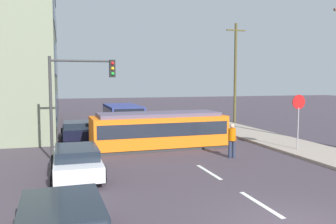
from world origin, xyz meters
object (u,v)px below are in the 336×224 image
Objects in this scene: streetcar_tram at (159,129)px; stop_sign at (298,110)px; traffic_light_mast at (78,87)px; parked_sedan_mid at (77,161)px; pedestrian_crossing at (232,139)px; parked_sedan_far at (78,130)px; utility_pole_mid at (235,71)px; city_bus at (123,115)px.

stop_sign is (6.75, -3.17, 1.17)m from streetcar_tram.
parked_sedan_mid is at bearing -94.37° from traffic_light_mast.
pedestrian_crossing is at bearing -52.69° from streetcar_tram.
stop_sign is at bearing -32.96° from parked_sedan_far.
traffic_light_mast reaches higher than streetcar_tram.
pedestrian_crossing is at bearing -117.62° from utility_pole_mid.
stop_sign is 0.59× the size of traffic_light_mast.
parked_sedan_far is at bearing 87.26° from parked_sedan_mid.
pedestrian_crossing is at bearing 10.20° from parked_sedan_mid.
city_bus is 1.37× the size of parked_sedan_far.
streetcar_tram reaches higher than parked_sedan_mid.
traffic_light_mast reaches higher than stop_sign.
parked_sedan_mid is (-4.18, -14.13, -0.40)m from city_bus.
utility_pole_mid is (13.90, 5.70, 3.94)m from parked_sedan_far.
stop_sign reaches higher than parked_sedan_far.
traffic_light_mast is at bearing 165.09° from pedestrian_crossing.
stop_sign is at bearing 8.61° from parked_sedan_mid.
stop_sign is (7.25, -12.40, 1.17)m from city_bus.
streetcar_tram reaches higher than parked_sedan_far.
traffic_light_mast is at bearing -159.34° from streetcar_tram.
streetcar_tram reaches higher than city_bus.
parked_sedan_far is 1.41× the size of stop_sign.
parked_sedan_far is 15.53m from utility_pole_mid.
city_bus is at bearing 104.11° from pedestrian_crossing.
parked_sedan_far is at bearing -125.48° from city_bus.
parked_sedan_mid is 11.67m from stop_sign.
city_bus is 6.48m from parked_sedan_far.
parked_sedan_far is (-3.75, -5.27, -0.40)m from city_bus.
traffic_light_mast is (-4.43, -1.67, 2.42)m from streetcar_tram.
streetcar_tram is 2.61× the size of stop_sign.
parked_sedan_mid is (-4.67, -4.90, -0.40)m from streetcar_tram.
parked_sedan_mid is at bearing -134.52° from utility_pole_mid.
utility_pole_mid is (2.89, 12.83, 2.37)m from stop_sign.
pedestrian_crossing is 0.19× the size of utility_pole_mid.
parked_sedan_mid is 8.88m from parked_sedan_far.
pedestrian_crossing is 0.34× the size of traffic_light_mast.
utility_pole_mid reaches higher than city_bus.
traffic_light_mast reaches higher than parked_sedan_far.
stop_sign is at bearing -59.69° from city_bus.
streetcar_tram is at bearing 20.66° from traffic_light_mast.
streetcar_tram is at bearing -86.93° from city_bus.
pedestrian_crossing is (2.72, -3.57, -0.08)m from streetcar_tram.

